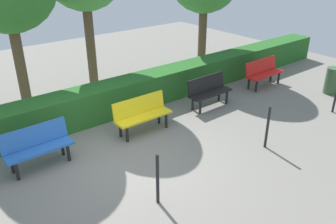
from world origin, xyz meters
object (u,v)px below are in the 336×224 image
(bench_red, at_px, (263,72))
(trash_bin, at_px, (332,81))
(bench_black, at_px, (209,90))
(bench_blue, at_px, (37,145))
(bench_yellow, at_px, (142,113))

(bench_red, xyz_separation_m, trash_bin, (-1.15, 1.71, -0.07))
(bench_black, bearing_deg, trash_bin, 154.80)
(bench_black, bearing_deg, bench_blue, -0.87)
(bench_red, height_order, bench_yellow, bench_yellow)
(bench_black, distance_m, bench_yellow, 2.32)
(bench_yellow, bearing_deg, bench_red, -178.42)
(bench_yellow, relative_size, trash_bin, 1.78)
(trash_bin, bearing_deg, bench_yellow, -15.03)
(bench_red, distance_m, bench_blue, 7.30)
(bench_red, bearing_deg, bench_blue, -0.54)
(bench_red, distance_m, trash_bin, 2.06)
(bench_red, height_order, bench_black, same)
(bench_red, height_order, trash_bin, bench_red)
(bench_black, height_order, bench_blue, same)
(bench_yellow, distance_m, bench_blue, 2.50)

